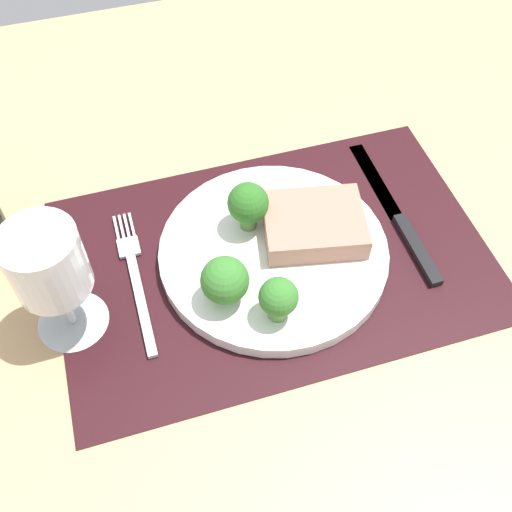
{
  "coord_description": "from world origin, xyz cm",
  "views": [
    {
      "loc": [
        -13.56,
        -38.25,
        55.21
      ],
      "look_at": [
        -2.16,
        -0.49,
        1.9
      ],
      "focal_mm": 42.88,
      "sensor_mm": 36.0,
      "label": 1
    }
  ],
  "objects_px": {
    "fork": "(136,278)",
    "knife": "(400,220)",
    "steak": "(314,224)",
    "plate": "(273,252)",
    "wine_glass": "(49,268)"
  },
  "relations": [
    {
      "from": "wine_glass",
      "to": "plate",
      "type": "bearing_deg",
      "value": 4.77
    },
    {
      "from": "plate",
      "to": "knife",
      "type": "xyz_separation_m",
      "value": [
        0.16,
        0.01,
        -0.0
      ]
    },
    {
      "from": "plate",
      "to": "fork",
      "type": "bearing_deg",
      "value": 174.67
    },
    {
      "from": "steak",
      "to": "knife",
      "type": "distance_m",
      "value": 0.11
    },
    {
      "from": "fork",
      "to": "knife",
      "type": "height_order",
      "value": "knife"
    },
    {
      "from": "fork",
      "to": "wine_glass",
      "type": "xyz_separation_m",
      "value": [
        -0.07,
        -0.03,
        0.09
      ]
    },
    {
      "from": "plate",
      "to": "wine_glass",
      "type": "height_order",
      "value": "wine_glass"
    },
    {
      "from": "knife",
      "to": "fork",
      "type": "bearing_deg",
      "value": -179.23
    },
    {
      "from": "steak",
      "to": "plate",
      "type": "bearing_deg",
      "value": -170.81
    },
    {
      "from": "plate",
      "to": "wine_glass",
      "type": "bearing_deg",
      "value": -175.23
    },
    {
      "from": "steak",
      "to": "fork",
      "type": "xyz_separation_m",
      "value": [
        -0.2,
        0.01,
        -0.03
      ]
    },
    {
      "from": "knife",
      "to": "wine_glass",
      "type": "height_order",
      "value": "wine_glass"
    },
    {
      "from": "steak",
      "to": "wine_glass",
      "type": "xyz_separation_m",
      "value": [
        -0.27,
        -0.03,
        0.06
      ]
    },
    {
      "from": "knife",
      "to": "wine_glass",
      "type": "relative_size",
      "value": 1.63
    },
    {
      "from": "steak",
      "to": "knife",
      "type": "relative_size",
      "value": 0.47
    }
  ]
}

